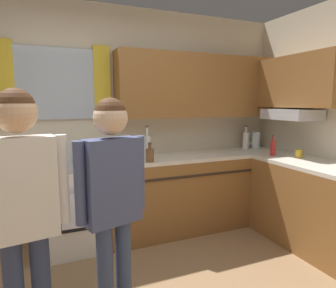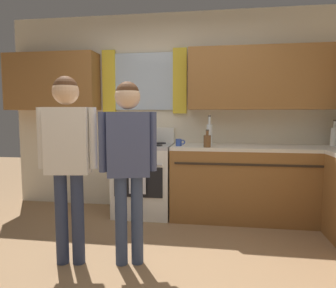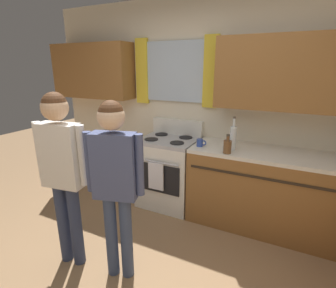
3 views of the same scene
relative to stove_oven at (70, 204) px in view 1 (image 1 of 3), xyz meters
name	(u,v)px [view 1 (image 1 of 3)]	position (x,y,z in m)	size (l,w,h in m)	color
back_wall_unit	(103,107)	(0.43, 0.27, 1.00)	(4.60, 0.42, 2.60)	beige
kitchen_counter_run	(241,196)	(1.85, -0.41, -0.02)	(2.30, 2.10, 0.90)	brown
stove_oven	(70,204)	(0.00, 0.00, 0.00)	(0.71, 0.67, 1.10)	silver
bottle_squat_brown	(150,155)	(0.80, -0.24, 0.51)	(0.08, 0.08, 0.21)	brown
bottle_tall_clear	(147,147)	(0.82, -0.09, 0.57)	(0.07, 0.07, 0.37)	silver
bottle_milk_white	(246,140)	(2.30, 0.13, 0.55)	(0.08, 0.08, 0.31)	white
bottle_sauce_red	(273,148)	(2.26, -0.44, 0.53)	(0.06, 0.06, 0.25)	red
bottle_oil_amber	(246,139)	(2.37, 0.23, 0.54)	(0.06, 0.06, 0.29)	#B27223
mug_cobalt_blue	(116,158)	(0.46, -0.13, 0.48)	(0.11, 0.07, 0.08)	#2D479E
mug_mustard_yellow	(299,154)	(2.44, -0.66, 0.48)	(0.12, 0.08, 0.09)	gold
water_pitcher	(255,140)	(2.44, 0.11, 0.54)	(0.19, 0.11, 0.22)	silver
adult_left	(22,199)	(-0.33, -1.40, 0.54)	(0.49, 0.22, 1.59)	#2D3856
adult_in_plaid	(112,190)	(0.18, -1.33, 0.51)	(0.47, 0.24, 1.55)	#38476B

